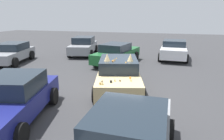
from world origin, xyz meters
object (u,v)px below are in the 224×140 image
(parked_sedan_behind_right, at_px, (117,53))
(parked_sedan_far_right, at_px, (83,46))
(parked_sedan_near_right, at_px, (13,99))
(parked_sedan_behind_left, at_px, (11,53))
(art_car_decorated, at_px, (118,74))
(parked_sedan_row_back_far, at_px, (174,50))

(parked_sedan_behind_right, height_order, parked_sedan_far_right, parked_sedan_far_right)
(parked_sedan_far_right, relative_size, parked_sedan_near_right, 1.00)
(parked_sedan_behind_left, bearing_deg, art_car_decorated, 57.01)
(parked_sedan_row_back_far, xyz_separation_m, parked_sedan_far_right, (-0.14, 7.39, 0.03))
(art_car_decorated, height_order, parked_sedan_row_back_far, art_car_decorated)
(parked_sedan_behind_right, height_order, parked_sedan_behind_left, parked_sedan_behind_right)
(parked_sedan_behind_right, xyz_separation_m, parked_sedan_near_right, (-8.48, 1.30, -0.00))
(art_car_decorated, bearing_deg, parked_sedan_behind_left, -124.53)
(parked_sedan_row_back_far, distance_m, parked_sedan_near_right, 12.36)
(art_car_decorated, relative_size, parked_sedan_row_back_far, 1.15)
(parked_sedan_behind_right, bearing_deg, art_car_decorated, -154.05)
(parked_sedan_behind_left, xyz_separation_m, parked_sedan_near_right, (-6.81, -5.91, 0.01))
(parked_sedan_row_back_far, relative_size, parked_sedan_behind_right, 0.87)
(art_car_decorated, height_order, parked_sedan_behind_left, art_car_decorated)
(parked_sedan_row_back_far, height_order, parked_sedan_behind_right, parked_sedan_behind_right)
(parked_sedan_behind_left, distance_m, parked_sedan_near_right, 9.02)
(art_car_decorated, height_order, parked_sedan_behind_right, art_car_decorated)
(art_car_decorated, relative_size, parked_sedan_near_right, 1.08)
(art_car_decorated, xyz_separation_m, parked_sedan_row_back_far, (7.63, -2.54, -0.01))
(parked_sedan_near_right, bearing_deg, parked_sedan_far_right, 179.11)
(parked_sedan_behind_right, height_order, parked_sedan_near_right, parked_sedan_near_right)
(parked_sedan_behind_right, distance_m, parked_sedan_behind_left, 7.41)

